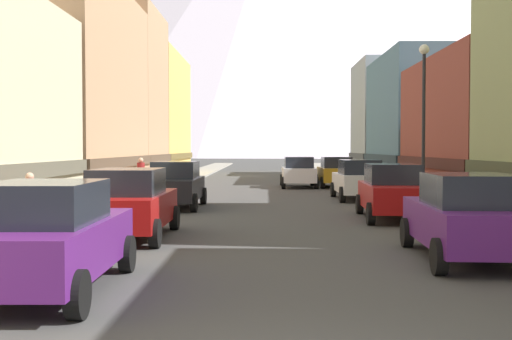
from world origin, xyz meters
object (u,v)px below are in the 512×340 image
car_right_0 (467,217)px  car_right_2 (359,179)px  car_left_1 (129,203)px  pedestrian_0 (30,206)px  car_right_3 (336,172)px  car_left_2 (175,184)px  car_driving_0 (299,172)px  pedestrian_1 (141,177)px  car_right_1 (393,191)px  car_left_0 (47,237)px  streetlamp_right (424,101)px  potted_plant_0 (457,188)px

car_right_0 → car_right_2: (0.00, 15.32, 0.00)m
car_left_1 → pedestrian_0: bearing=-174.5°
car_right_0 → car_right_3: bearing=90.0°
car_left_2 → car_driving_0: (5.40, 12.90, 0.00)m
pedestrian_1 → pedestrian_0: bearing=-90.0°
car_right_1 → car_right_2: size_ratio=1.01×
car_left_0 → car_driving_0: 27.83m
car_right_1 → car_left_1: bearing=-149.2°
car_driving_0 → car_right_3: bearing=6.5°
car_left_1 → streetlamp_right: bearing=37.2°
car_driving_0 → potted_plant_0: size_ratio=4.27×
car_left_0 → streetlamp_right: streetlamp_right is taller
car_right_2 → car_left_0: bearing=-112.5°
car_left_2 → pedestrian_0: 8.86m
car_right_2 → car_driving_0: same height
potted_plant_0 → streetlamp_right: streetlamp_right is taller
car_left_0 → potted_plant_0: 18.09m
car_left_1 → car_right_2: same height
car_left_0 → car_left_2: same height
car_left_2 → potted_plant_0: car_left_2 is taller
car_left_1 → pedestrian_1: size_ratio=2.62×
car_driving_0 → pedestrian_1: pedestrian_1 is taller
car_right_0 → car_left_2: bearing=123.8°
car_right_2 → pedestrian_0: (-10.05, -12.48, -0.05)m
car_left_0 → car_left_1: 6.13m
pedestrian_1 → potted_plant_0: bearing=-23.3°
car_left_1 → car_right_1: bearing=30.8°
car_right_2 → potted_plant_0: bearing=-50.4°
car_left_1 → car_right_2: bearing=58.2°
car_right_1 → streetlamp_right: streetlamp_right is taller
car_right_1 → pedestrian_1: bearing=136.4°
car_left_2 → potted_plant_0: bearing=0.5°
car_right_1 → car_right_3: same height
car_left_1 → car_left_2: 8.29m
car_right_0 → car_right_1: same height
streetlamp_right → car_right_2: bearing=106.3°
car_left_0 → pedestrian_1: bearing=96.9°
car_left_1 → car_driving_0: bearing=75.7°
car_left_2 → car_right_3: same height
pedestrian_0 → pedestrian_1: 14.34m
potted_plant_0 → streetlamp_right: bearing=-138.8°
car_right_2 → car_driving_0: bearing=103.8°
car_right_0 → car_driving_0: (-2.20, 24.25, 0.00)m
car_right_2 → car_right_3: size_ratio=1.00×
pedestrian_0 → car_right_0: bearing=-15.8°
car_left_1 → car_driving_0: same height
car_left_2 → pedestrian_1: (-2.45, 5.82, 0.03)m
potted_plant_0 → pedestrian_0: bearing=-146.9°
car_driving_0 → car_right_0: bearing=-84.8°
car_left_0 → pedestrian_0: size_ratio=2.88×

